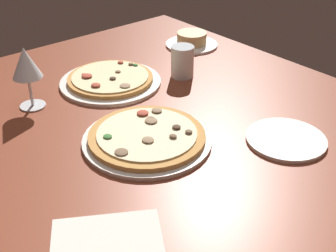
{
  "coord_description": "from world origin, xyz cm",
  "views": [
    {
      "loc": [
        69.05,
        -64.99,
        62.88
      ],
      "look_at": [
        -1.51,
        -5.19,
        7.0
      ],
      "focal_mm": 48.82,
      "sensor_mm": 36.0,
      "label": 1
    }
  ],
  "objects_px": {
    "wine_glass_near": "(26,65)",
    "side_plate": "(286,139)",
    "ramekin_on_saucer": "(192,40)",
    "pizza_main": "(147,137)",
    "pizza_side": "(110,80)",
    "water_glass": "(182,64)",
    "paper_menu": "(107,241)"
  },
  "relations": [
    {
      "from": "pizza_main",
      "to": "water_glass",
      "type": "xyz_separation_m",
      "value": [
        -0.22,
        0.31,
        0.03
      ]
    },
    {
      "from": "ramekin_on_saucer",
      "to": "side_plate",
      "type": "height_order",
      "value": "ramekin_on_saucer"
    },
    {
      "from": "pizza_main",
      "to": "wine_glass_near",
      "type": "bearing_deg",
      "value": -159.28
    },
    {
      "from": "pizza_side",
      "to": "ramekin_on_saucer",
      "type": "height_order",
      "value": "ramekin_on_saucer"
    },
    {
      "from": "water_glass",
      "to": "paper_menu",
      "type": "relative_size",
      "value": 0.49
    },
    {
      "from": "pizza_main",
      "to": "side_plate",
      "type": "relative_size",
      "value": 1.61
    },
    {
      "from": "wine_glass_near",
      "to": "side_plate",
      "type": "bearing_deg",
      "value": 34.83
    },
    {
      "from": "wine_glass_near",
      "to": "water_glass",
      "type": "height_order",
      "value": "wine_glass_near"
    },
    {
      "from": "ramekin_on_saucer",
      "to": "pizza_side",
      "type": "bearing_deg",
      "value": -79.68
    },
    {
      "from": "wine_glass_near",
      "to": "side_plate",
      "type": "relative_size",
      "value": 0.88
    },
    {
      "from": "water_glass",
      "to": "side_plate",
      "type": "height_order",
      "value": "water_glass"
    },
    {
      "from": "ramekin_on_saucer",
      "to": "water_glass",
      "type": "distance_m",
      "value": 0.26
    },
    {
      "from": "pizza_main",
      "to": "pizza_side",
      "type": "distance_m",
      "value": 0.34
    },
    {
      "from": "wine_glass_near",
      "to": "side_plate",
      "type": "height_order",
      "value": "wine_glass_near"
    },
    {
      "from": "pizza_side",
      "to": "side_plate",
      "type": "xyz_separation_m",
      "value": [
        0.53,
        0.14,
        -0.01
      ]
    },
    {
      "from": "paper_menu",
      "to": "water_glass",
      "type": "bearing_deg",
      "value": 158.8
    },
    {
      "from": "wine_glass_near",
      "to": "paper_menu",
      "type": "xyz_separation_m",
      "value": [
        0.54,
        -0.13,
        -0.12
      ]
    },
    {
      "from": "pizza_side",
      "to": "paper_menu",
      "type": "relative_size",
      "value": 1.52
    },
    {
      "from": "ramekin_on_saucer",
      "to": "side_plate",
      "type": "xyz_separation_m",
      "value": [
        0.6,
        -0.25,
        -0.01
      ]
    },
    {
      "from": "wine_glass_near",
      "to": "side_plate",
      "type": "xyz_separation_m",
      "value": [
        0.55,
        0.38,
        -0.12
      ]
    },
    {
      "from": "pizza_main",
      "to": "water_glass",
      "type": "height_order",
      "value": "water_glass"
    },
    {
      "from": "wine_glass_near",
      "to": "water_glass",
      "type": "relative_size",
      "value": 1.75
    },
    {
      "from": "ramekin_on_saucer",
      "to": "paper_menu",
      "type": "distance_m",
      "value": 0.96
    },
    {
      "from": "ramekin_on_saucer",
      "to": "water_glass",
      "type": "relative_size",
      "value": 1.9
    },
    {
      "from": "water_glass",
      "to": "side_plate",
      "type": "distance_m",
      "value": 0.43
    },
    {
      "from": "pizza_main",
      "to": "pizza_side",
      "type": "relative_size",
      "value": 1.03
    },
    {
      "from": "pizza_main",
      "to": "side_plate",
      "type": "distance_m",
      "value": 0.33
    },
    {
      "from": "pizza_side",
      "to": "paper_menu",
      "type": "xyz_separation_m",
      "value": [
        0.52,
        -0.36,
        -0.01
      ]
    },
    {
      "from": "pizza_main",
      "to": "paper_menu",
      "type": "distance_m",
      "value": 0.33
    },
    {
      "from": "ramekin_on_saucer",
      "to": "pizza_main",
      "type": "bearing_deg",
      "value": -52.32
    },
    {
      "from": "side_plate",
      "to": "ramekin_on_saucer",
      "type": "bearing_deg",
      "value": 157.36
    },
    {
      "from": "ramekin_on_saucer",
      "to": "paper_menu",
      "type": "xyz_separation_m",
      "value": [
        0.6,
        -0.75,
        -0.02
      ]
    }
  ]
}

